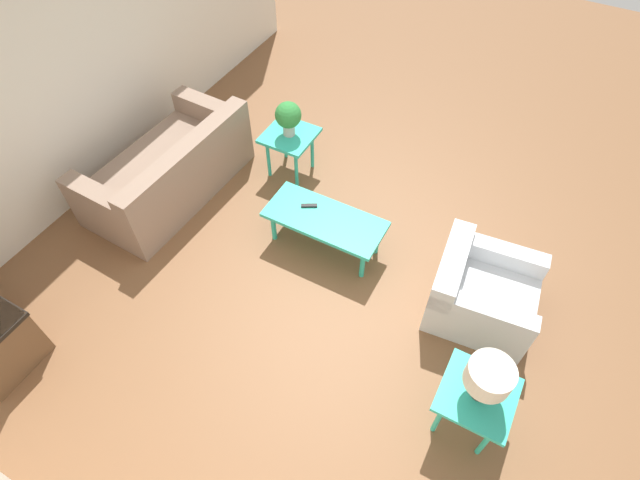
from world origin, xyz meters
name	(u,v)px	position (x,y,z in m)	size (l,w,h in m)	color
ground_plane	(344,263)	(0.00, 0.00, 0.00)	(14.00, 14.00, 0.00)	brown
wall_right	(71,62)	(3.06, 0.00, 1.35)	(0.12, 7.20, 2.70)	silver
sofa	(170,171)	(2.14, -0.01, 0.30)	(1.03, 1.90, 0.79)	gray
armchair	(479,292)	(-1.30, -0.11, 0.27)	(0.96, 0.92, 0.67)	silver
coffee_table	(325,221)	(0.28, -0.12, 0.37)	(1.18, 0.52, 0.42)	#2DB79E
side_table_plant	(290,140)	(1.16, -0.92, 0.46)	(0.54, 0.54, 0.54)	#2DB79E
side_table_lamp	(476,398)	(-1.55, 0.95, 0.46)	(0.54, 0.54, 0.54)	#2DB79E
potted_plant	(288,116)	(1.16, -0.92, 0.78)	(0.28, 0.28, 0.40)	#B2ADA3
table_lamp	(489,378)	(-1.55, 0.95, 0.82)	(0.33, 0.33, 0.40)	#333333
remote_control	(309,206)	(0.49, -0.18, 0.43)	(0.16, 0.11, 0.02)	black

